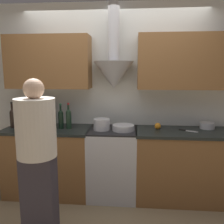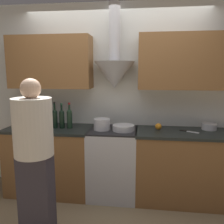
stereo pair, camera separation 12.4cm
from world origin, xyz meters
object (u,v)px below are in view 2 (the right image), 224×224
wine_bottle_6 (55,117)px  wine_bottle_7 (62,118)px  wine_bottle_4 (42,117)px  stock_pot (102,124)px  stove_range (113,162)px  saucepan (209,126)px  person_foreground_left (35,158)px  wine_bottle_1 (22,118)px  wine_bottle_5 (49,117)px  mixing_bowl (123,128)px  wine_bottle_8 (70,118)px  wine_bottle_2 (29,117)px  wine_bottle_3 (36,117)px  wine_bottle_0 (15,117)px  orange_fruit (158,126)px

wine_bottle_6 → wine_bottle_7: bearing=-4.6°
wine_bottle_4 → stock_pot: 0.83m
stove_range → saucepan: bearing=7.2°
person_foreground_left → wine_bottle_1: bearing=122.9°
wine_bottle_5 → mixing_bowl: bearing=-2.3°
wine_bottle_4 → wine_bottle_8: (0.38, -0.00, 0.00)m
wine_bottle_6 → person_foreground_left: 1.07m
wine_bottle_2 → wine_bottle_4: 0.19m
wine_bottle_5 → wine_bottle_7: size_ratio=1.03×
wine_bottle_6 → wine_bottle_5: bearing=177.6°
wine_bottle_3 → wine_bottle_5: (0.18, 0.01, -0.00)m
wine_bottle_2 → wine_bottle_8: wine_bottle_8 is taller
wine_bottle_0 → wine_bottle_1: size_ratio=1.07×
mixing_bowl → stove_range: bearing=164.0°
wine_bottle_5 → saucepan: bearing=4.2°
wine_bottle_7 → saucepan: 1.96m
wine_bottle_5 → wine_bottle_6: 0.09m
person_foreground_left → wine_bottle_0: bearing=126.6°
wine_bottle_0 → wine_bottle_8: wine_bottle_0 is taller
person_foreground_left → wine_bottle_7: bearing=95.0°
wine_bottle_7 → mixing_bowl: bearing=-2.0°
wine_bottle_2 → saucepan: 2.42m
wine_bottle_3 → saucepan: bearing=4.1°
wine_bottle_6 → saucepan: wine_bottle_6 is taller
wine_bottle_4 → saucepan: bearing=3.9°
wine_bottle_7 → wine_bottle_3: bearing=179.1°
wine_bottle_6 → mixing_bowl: size_ratio=1.25×
wine_bottle_0 → mixing_bowl: size_ratio=1.23×
stove_range → wine_bottle_4: bearing=179.6°
person_foreground_left → wine_bottle_6: bearing=100.5°
wine_bottle_1 → wine_bottle_8: 0.67m
wine_bottle_2 → wine_bottle_6: bearing=-0.8°
wine_bottle_0 → orange_fruit: size_ratio=4.18×
wine_bottle_0 → wine_bottle_6: (0.57, 0.00, 0.00)m
wine_bottle_0 → wine_bottle_6: wine_bottle_6 is taller
mixing_bowl → wine_bottle_2: bearing=178.1°
wine_bottle_1 → wine_bottle_6: (0.47, 0.01, 0.01)m
wine_bottle_2 → wine_bottle_7: wine_bottle_7 is taller
wine_bottle_2 → wine_bottle_4: bearing=1.6°
orange_fruit → wine_bottle_7: bearing=-176.6°
stove_range → orange_fruit: bearing=6.3°
stove_range → wine_bottle_6: size_ratio=2.61×
wine_bottle_5 → stock_pot: size_ratio=1.63×
wine_bottle_1 → saucepan: (2.52, 0.17, -0.09)m
stove_range → wine_bottle_2: size_ratio=2.80×
wine_bottle_2 → stock_pot: size_ratio=1.55×
orange_fruit → wine_bottle_2: bearing=-177.9°
wine_bottle_0 → wine_bottle_3: (0.30, 0.00, 0.00)m
wine_bottle_2 → wine_bottle_8: (0.57, 0.00, 0.01)m
stove_range → saucepan: size_ratio=4.85×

